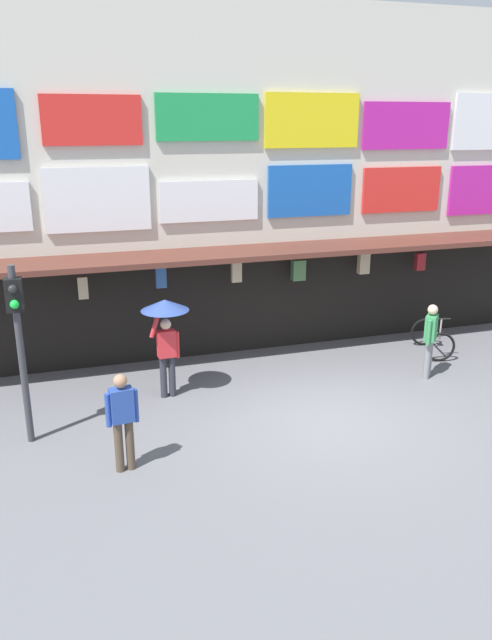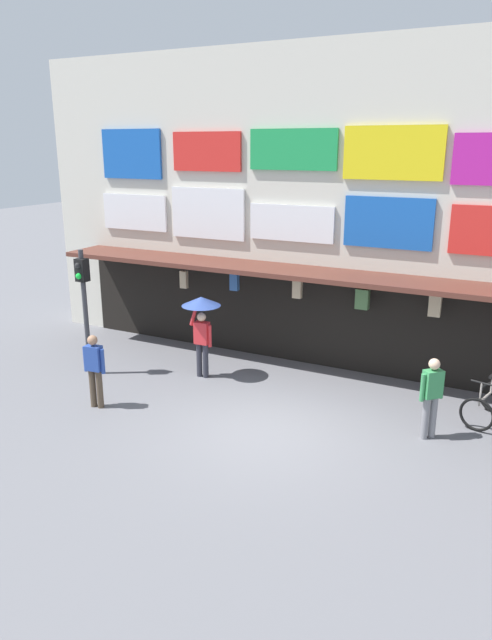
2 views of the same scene
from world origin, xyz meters
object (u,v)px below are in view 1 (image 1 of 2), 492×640
at_px(bicycle_parked, 432,338).
at_px(pedestrian_in_yellow, 430,337).
at_px(pedestrian_in_blue, 123,417).
at_px(traffic_light_near, 18,327).
at_px(pedestrian_with_umbrella, 165,321).

distance_m(bicycle_parked, pedestrian_in_yellow, 1.68).
xyz_separation_m(pedestrian_in_yellow, pedestrian_in_blue, (-6.85, -1.87, 0.00)).
relative_size(bicycle_parked, pedestrian_in_blue, 0.78).
bearing_deg(pedestrian_in_yellow, bicycle_parked, 53.09).
distance_m(bicycle_parked, pedestrian_in_blue, 8.42).
distance_m(traffic_light_near, pedestrian_in_blue, 2.41).
distance_m(traffic_light_near, bicycle_parked, 9.60).
bearing_deg(pedestrian_in_blue, bicycle_parked, 21.88).
xyz_separation_m(bicycle_parked, pedestrian_in_yellow, (-0.95, -1.27, 0.55)).
height_order(pedestrian_in_yellow, pedestrian_in_blue, same).
bearing_deg(pedestrian_in_blue, pedestrian_in_yellow, 15.25).
relative_size(traffic_light_near, pedestrian_with_umbrella, 1.54).
xyz_separation_m(pedestrian_in_yellow, pedestrian_with_umbrella, (-5.66, 0.72, 0.69)).
distance_m(bicycle_parked, pedestrian_with_umbrella, 6.75).
relative_size(pedestrian_in_yellow, pedestrian_with_umbrella, 0.81).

